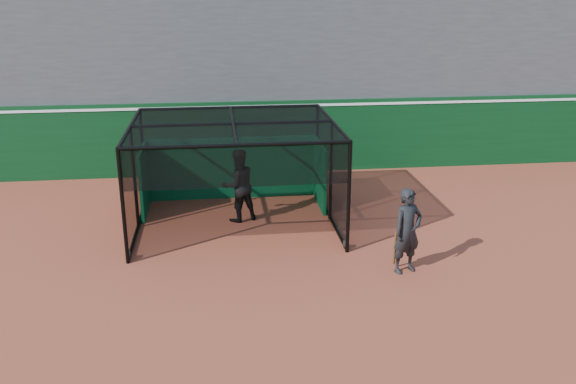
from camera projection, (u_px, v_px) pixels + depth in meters
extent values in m
plane|color=#99432C|center=(294.00, 281.00, 13.49)|extent=(120.00, 120.00, 0.00)
cube|color=#093616|center=(262.00, 136.00, 21.08)|extent=(50.00, 0.45, 2.50)
cube|color=white|center=(262.00, 105.00, 20.72)|extent=(50.00, 0.50, 0.08)
cube|color=#4C4C4F|center=(253.00, 48.00, 23.88)|extent=(50.00, 7.85, 7.75)
cube|color=#074D28|center=(232.00, 168.00, 18.48)|extent=(5.14, 0.10, 1.90)
cylinder|color=black|center=(129.00, 255.00, 14.50)|extent=(0.08, 0.22, 0.22)
cylinder|color=black|center=(345.00, 245.00, 15.10)|extent=(0.08, 0.22, 0.22)
cylinder|color=black|center=(146.00, 198.00, 18.38)|extent=(0.08, 0.22, 0.22)
cylinder|color=black|center=(318.00, 192.00, 18.98)|extent=(0.08, 0.22, 0.22)
imported|color=black|center=(238.00, 185.00, 16.67)|extent=(1.20, 1.08, 2.03)
imported|color=black|center=(407.00, 231.00, 13.63)|extent=(0.84, 0.69, 1.97)
cylinder|color=#593819|center=(395.00, 249.00, 13.79)|extent=(0.15, 0.34, 0.89)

